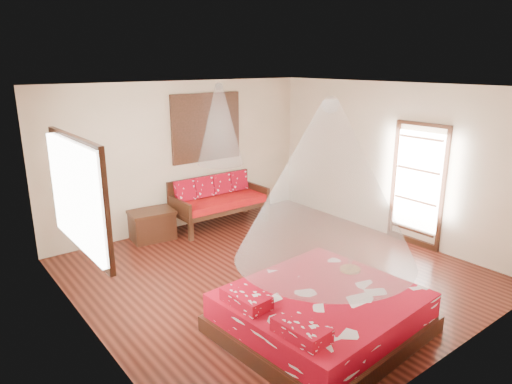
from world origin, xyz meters
TOP-DOWN VIEW (x-y plane):
  - room at (0.00, 0.00)m, footprint 5.54×5.54m
  - bed at (-0.60, -1.56)m, footprint 2.33×2.14m
  - daybed at (0.53, 2.39)m, footprint 1.88×0.83m
  - storage_chest at (-0.85, 2.45)m, footprint 0.85×0.66m
  - shutter_panel at (0.53, 2.72)m, footprint 1.52×0.06m
  - window_left at (-2.71, 0.20)m, footprint 0.10×1.74m
  - glazed_door at (2.72, -0.60)m, footprint 0.08×1.02m
  - wine_tray at (0.16, -1.34)m, footprint 0.26×0.26m
  - mosquito_net_main at (-0.58, -1.55)m, footprint 2.06×2.06m
  - mosquito_net_daybed at (0.53, 2.25)m, footprint 0.87×0.87m

SIDE VIEW (x-z plane):
  - bed at x=-0.60m, z-range -0.07..0.58m
  - storage_chest at x=-0.85m, z-range 0.00..0.54m
  - daybed at x=0.53m, z-range 0.04..1.00m
  - wine_tray at x=0.16m, z-range 0.45..0.66m
  - glazed_door at x=2.72m, z-range -0.01..2.15m
  - room at x=0.00m, z-range -0.02..2.82m
  - window_left at x=-2.71m, z-range 1.03..2.37m
  - mosquito_net_main at x=-0.58m, z-range 0.95..2.75m
  - shutter_panel at x=0.53m, z-range 1.24..2.56m
  - mosquito_net_daybed at x=0.53m, z-range 1.25..2.75m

